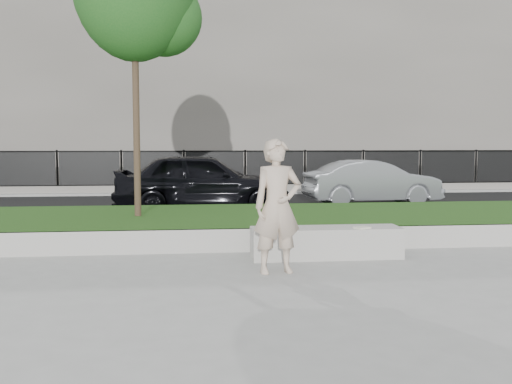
{
  "coord_description": "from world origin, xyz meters",
  "views": [
    {
      "loc": [
        -0.31,
        -8.55,
        1.85
      ],
      "look_at": [
        0.79,
        1.2,
        1.01
      ],
      "focal_mm": 40.0,
      "sensor_mm": 36.0,
      "label": 1
    }
  ],
  "objects": [
    {
      "name": "street",
      "position": [
        0.0,
        8.5,
        0.02
      ],
      "size": [
        34.0,
        7.0,
        0.04
      ],
      "primitive_type": "cube",
      "color": "black",
      "rests_on": "ground"
    },
    {
      "name": "iron_fence",
      "position": [
        0.0,
        12.0,
        0.54
      ],
      "size": [
        32.0,
        0.3,
        1.5
      ],
      "color": "slate",
      "rests_on": "far_pavement"
    },
    {
      "name": "grass_kerb",
      "position": [
        0.0,
        1.04,
        0.2
      ],
      "size": [
        34.0,
        0.08,
        0.4
      ],
      "primitive_type": "cube",
      "color": "#A7A59D",
      "rests_on": "ground"
    },
    {
      "name": "car_dark",
      "position": [
        -0.04,
        6.72,
        0.83
      ],
      "size": [
        4.66,
        1.92,
        1.58
      ],
      "primitive_type": "imported",
      "rotation": [
        0.0,
        0.0,
        1.56
      ],
      "color": "black",
      "rests_on": "street"
    },
    {
      "name": "stone_bench",
      "position": [
        1.84,
        0.4,
        0.25
      ],
      "size": [
        2.43,
        0.61,
        0.5
      ],
      "primitive_type": "cube",
      "color": "#A7A59D",
      "rests_on": "ground"
    },
    {
      "name": "building_facade",
      "position": [
        0.0,
        20.0,
        5.0
      ],
      "size": [
        34.0,
        10.0,
        10.0
      ],
      "primitive_type": "cube",
      "color": "#605B54",
      "rests_on": "ground"
    },
    {
      "name": "book",
      "position": [
        2.38,
        0.22,
        0.51
      ],
      "size": [
        0.29,
        0.26,
        0.03
      ],
      "primitive_type": "cube",
      "rotation": [
        0.0,
        0.0,
        0.45
      ],
      "color": "beige",
      "rests_on": "stone_bench"
    },
    {
      "name": "car_silver",
      "position": [
        5.01,
        7.86,
        0.7
      ],
      "size": [
        4.09,
        1.71,
        1.32
      ],
      "primitive_type": "imported",
      "rotation": [
        0.0,
        0.0,
        1.65
      ],
      "color": "gray",
      "rests_on": "street"
    },
    {
      "name": "grass_bank",
      "position": [
        0.0,
        3.0,
        0.2
      ],
      "size": [
        34.0,
        4.0,
        0.4
      ],
      "primitive_type": "cube",
      "color": "black",
      "rests_on": "ground"
    },
    {
      "name": "far_pavement",
      "position": [
        0.0,
        13.0,
        0.06
      ],
      "size": [
        34.0,
        3.0,
        0.12
      ],
      "primitive_type": "cube",
      "color": "gray",
      "rests_on": "ground"
    },
    {
      "name": "man",
      "position": [
        0.89,
        -0.58,
        0.96
      ],
      "size": [
        0.76,
        0.56,
        1.92
      ],
      "primitive_type": "imported",
      "rotation": [
        0.0,
        0.0,
        0.16
      ],
      "color": "#C8B19A",
      "rests_on": "ground"
    },
    {
      "name": "ground",
      "position": [
        0.0,
        0.0,
        0.0
      ],
      "size": [
        90.0,
        90.0,
        0.0
      ],
      "primitive_type": "plane",
      "color": "gray",
      "rests_on": "ground"
    }
  ]
}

